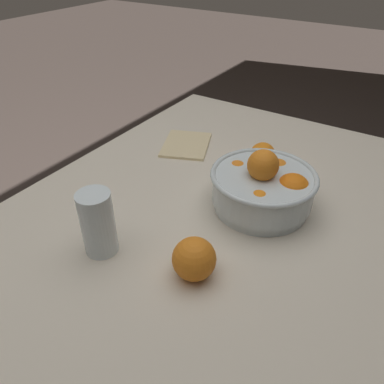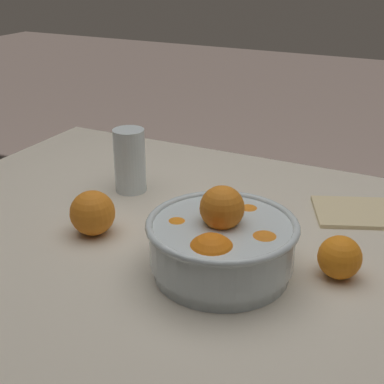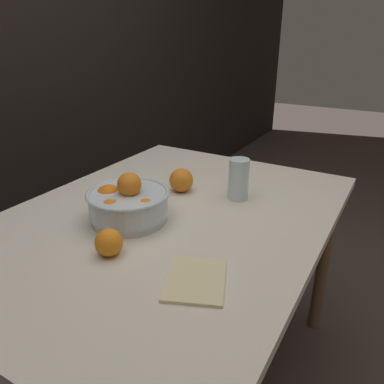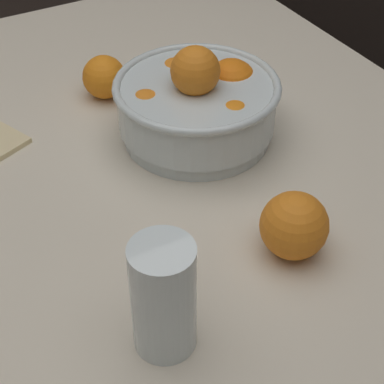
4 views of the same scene
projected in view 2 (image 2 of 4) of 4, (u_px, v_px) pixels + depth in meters
dining_table at (195, 275)px, 1.00m from camera, size 1.25×0.92×0.70m
fruit_bowl at (222, 244)px, 0.85m from camera, size 0.24×0.24×0.15m
juice_glass at (130, 163)px, 1.15m from camera, size 0.07×0.07×0.14m
orange_loose_near_bowl at (93, 213)px, 0.98m from camera, size 0.08×0.08×0.08m
orange_loose_front at (339, 258)px, 0.85m from camera, size 0.07×0.07×0.07m
napkin at (358, 212)px, 1.07m from camera, size 0.21×0.19×0.01m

